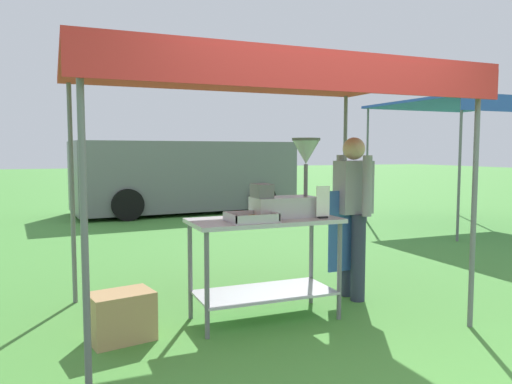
# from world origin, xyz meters

# --- Properties ---
(ground_plane) EXTENTS (70.00, 70.00, 0.00)m
(ground_plane) POSITION_xyz_m (0.00, 6.00, 0.00)
(ground_plane) COLOR #478E38
(stall_canopy) EXTENTS (3.25, 2.17, 2.17)m
(stall_canopy) POSITION_xyz_m (-0.12, 1.34, 2.09)
(stall_canopy) COLOR slate
(stall_canopy) RESTS_ON ground
(donut_cart) EXTENTS (1.30, 0.61, 0.89)m
(donut_cart) POSITION_xyz_m (-0.12, 1.24, 0.64)
(donut_cart) COLOR #B7B7BC
(donut_cart) RESTS_ON ground
(donut_tray) EXTENTS (0.39, 0.33, 0.07)m
(donut_tray) POSITION_xyz_m (-0.29, 1.14, 0.91)
(donut_tray) COLOR #B7B7BC
(donut_tray) RESTS_ON donut_cart
(donut_fryer) EXTENTS (0.63, 0.28, 0.70)m
(donut_fryer) POSITION_xyz_m (0.13, 1.28, 1.14)
(donut_fryer) COLOR #B7B7BC
(donut_fryer) RESTS_ON donut_cart
(menu_sign) EXTENTS (0.13, 0.05, 0.28)m
(menu_sign) POSITION_xyz_m (0.36, 1.08, 1.01)
(menu_sign) COLOR black
(menu_sign) RESTS_ON donut_cart
(vendor) EXTENTS (0.45, 0.53, 1.61)m
(vendor) POSITION_xyz_m (0.93, 1.48, 0.90)
(vendor) COLOR #2D3347
(vendor) RESTS_ON ground
(supply_crate) EXTENTS (0.53, 0.41, 0.38)m
(supply_crate) POSITION_xyz_m (-1.35, 1.21, 0.19)
(supply_crate) COLOR tan
(supply_crate) RESTS_ON ground
(van_grey) EXTENTS (5.27, 2.38, 1.69)m
(van_grey) POSITION_xyz_m (1.15, 9.03, 0.88)
(van_grey) COLOR slate
(van_grey) RESTS_ON ground
(neighbour_tent) EXTENTS (2.71, 2.76, 2.40)m
(neighbour_tent) POSITION_xyz_m (5.54, 4.72, 2.32)
(neighbour_tent) COLOR slate
(neighbour_tent) RESTS_ON ground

